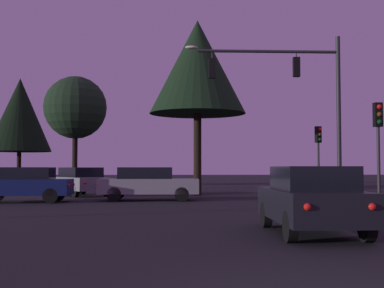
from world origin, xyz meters
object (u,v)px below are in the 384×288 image
(tree_behind_sign, at_px, (75,108))
(tree_center_horizon, at_px, (20,115))
(car_nearside_lane, at_px, (311,199))
(tree_left_far, at_px, (197,67))
(traffic_light_corner_right, at_px, (319,146))
(car_parked_lot, at_px, (325,177))
(car_crossing_left, at_px, (148,183))
(traffic_light_corner_left, at_px, (378,133))
(car_far_lane, at_px, (80,181))
(car_crossing_right, at_px, (24,184))
(traffic_signal_mast_arm, at_px, (296,88))

(tree_behind_sign, xyz_separation_m, tree_center_horizon, (-5.56, 7.05, 0.23))
(car_nearside_lane, xyz_separation_m, tree_behind_sign, (-9.01, 23.17, 4.74))
(tree_left_far, distance_m, tree_center_horizon, 19.12)
(traffic_light_corner_right, bearing_deg, car_parked_lot, 69.60)
(car_crossing_left, height_order, tree_behind_sign, tree_behind_sign)
(traffic_light_corner_left, relative_size, car_far_lane, 0.83)
(car_crossing_right, relative_size, tree_left_far, 0.43)
(traffic_signal_mast_arm, height_order, tree_behind_sign, tree_behind_sign)
(traffic_light_corner_right, height_order, car_crossing_right, traffic_light_corner_right)
(car_crossing_left, xyz_separation_m, car_parked_lot, (12.90, 13.73, -0.00))
(car_nearside_lane, xyz_separation_m, tree_left_far, (-1.28, 16.53, 6.27))
(tree_behind_sign, bearing_deg, traffic_light_corner_left, -49.52)
(car_crossing_right, relative_size, tree_center_horizon, 0.48)
(car_crossing_left, distance_m, car_far_lane, 5.82)
(traffic_light_corner_left, relative_size, tree_center_horizon, 0.45)
(car_nearside_lane, xyz_separation_m, car_crossing_right, (-9.26, 11.31, 0.00))
(tree_left_far, bearing_deg, car_parked_lot, 42.31)
(traffic_signal_mast_arm, bearing_deg, car_nearside_lane, -103.90)
(car_nearside_lane, bearing_deg, car_crossing_left, 107.80)
(car_far_lane, bearing_deg, traffic_signal_mast_arm, -26.29)
(car_crossing_left, distance_m, car_crossing_right, 5.43)
(traffic_signal_mast_arm, distance_m, car_crossing_left, 8.04)
(traffic_light_corner_right, bearing_deg, tree_center_horizon, 144.83)
(car_far_lane, relative_size, car_parked_lot, 1.03)
(car_crossing_left, xyz_separation_m, tree_center_horizon, (-10.66, 18.06, 4.97))
(car_crossing_right, height_order, tree_center_horizon, tree_center_horizon)
(tree_center_horizon, bearing_deg, traffic_light_corner_left, -50.18)
(traffic_signal_mast_arm, distance_m, car_far_lane, 12.49)
(tree_center_horizon, bearing_deg, car_crossing_right, -74.32)
(traffic_light_corner_left, distance_m, car_parked_lot, 19.40)
(traffic_signal_mast_arm, relative_size, car_far_lane, 1.59)
(traffic_light_corner_left, height_order, car_crossing_left, traffic_light_corner_left)
(car_far_lane, height_order, tree_left_far, tree_left_far)
(car_crossing_right, height_order, car_parked_lot, same)
(car_parked_lot, bearing_deg, traffic_light_corner_left, -102.78)
(traffic_light_corner_right, distance_m, tree_center_horizon, 24.60)
(traffic_light_corner_right, xyz_separation_m, car_far_lane, (-13.05, 0.43, -1.91))
(traffic_light_corner_left, distance_m, tree_center_horizon, 30.29)
(car_crossing_right, bearing_deg, traffic_light_corner_left, -16.85)
(traffic_light_corner_left, relative_size, car_crossing_left, 0.84)
(tree_behind_sign, bearing_deg, car_crossing_left, -65.11)
(tree_left_far, bearing_deg, tree_behind_sign, 139.33)
(tree_left_far, bearing_deg, traffic_light_corner_right, -3.15)
(traffic_light_corner_left, height_order, car_nearside_lane, traffic_light_corner_left)
(traffic_signal_mast_arm, relative_size, car_parked_lot, 1.64)
(car_far_lane, height_order, tree_behind_sign, tree_behind_sign)
(traffic_light_corner_right, height_order, car_nearside_lane, traffic_light_corner_right)
(car_crossing_right, bearing_deg, traffic_light_corner_right, 18.35)
(traffic_signal_mast_arm, bearing_deg, tree_behind_sign, 135.18)
(traffic_light_corner_right, relative_size, car_crossing_right, 0.91)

